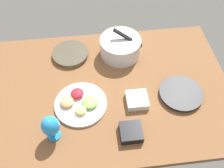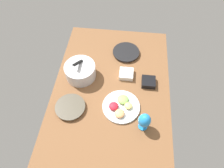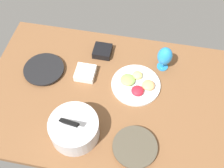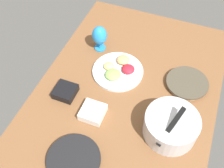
% 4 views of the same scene
% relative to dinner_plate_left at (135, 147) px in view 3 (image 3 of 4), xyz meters
% --- Properties ---
extents(ground_plane, '(1.60, 1.04, 0.04)m').
position_rel_dinner_plate_left_xyz_m(ground_plane, '(0.21, -0.32, -0.04)').
color(ground_plane, brown).
extents(dinner_plate_left, '(0.25, 0.25, 0.03)m').
position_rel_dinner_plate_left_xyz_m(dinner_plate_left, '(0.00, 0.00, 0.00)').
color(dinner_plate_left, beige).
rests_on(dinner_plate_left, ground_plane).
extents(dinner_plate_right, '(0.27, 0.27, 0.03)m').
position_rel_dinner_plate_left_xyz_m(dinner_plate_right, '(0.68, -0.42, -0.00)').
color(dinner_plate_right, '#4C4C51').
rests_on(dinner_plate_right, ground_plane).
extents(mixing_bowl, '(0.29, 0.28, 0.20)m').
position_rel_dinner_plate_left_xyz_m(mixing_bowl, '(0.35, -0.02, 0.06)').
color(mixing_bowl, silver).
rests_on(mixing_bowl, ground_plane).
extents(fruit_platter, '(0.32, 0.32, 0.05)m').
position_rel_dinner_plate_left_xyz_m(fruit_platter, '(0.05, -0.42, 0.00)').
color(fruit_platter, silver).
rests_on(fruit_platter, ground_plane).
extents(hurricane_glass_blue, '(0.10, 0.10, 0.18)m').
position_rel_dinner_plate_left_xyz_m(hurricane_glass_blue, '(-0.10, -0.61, 0.09)').
color(hurricane_glass_blue, '#2487D8').
rests_on(hurricane_glass_blue, ground_plane).
extents(square_bowl_white, '(0.13, 0.13, 0.05)m').
position_rel_dinner_plate_left_xyz_m(square_bowl_white, '(0.40, -0.44, 0.01)').
color(square_bowl_white, white).
rests_on(square_bowl_white, ground_plane).
extents(square_bowl_black, '(0.12, 0.12, 0.05)m').
position_rel_dinner_plate_left_xyz_m(square_bowl_black, '(0.32, -0.65, 0.01)').
color(square_bowl_black, black).
rests_on(square_bowl_black, ground_plane).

